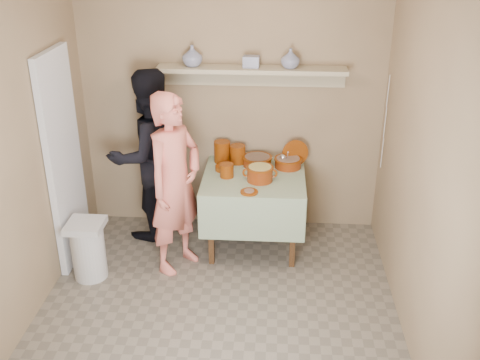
# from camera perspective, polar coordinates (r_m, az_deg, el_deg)

# --- Properties ---
(ground) EXTENTS (3.50, 3.50, 0.00)m
(ground) POSITION_cam_1_polar(r_m,az_deg,el_deg) (4.70, -2.52, -14.45)
(ground) COLOR #6F6557
(ground) RESTS_ON ground
(tile_panel) EXTENTS (0.06, 0.70, 2.00)m
(tile_panel) POSITION_cam_1_polar(r_m,az_deg,el_deg) (5.32, -17.43, 1.87)
(tile_panel) COLOR silver
(tile_panel) RESTS_ON ground
(plate_stack_a) EXTENTS (0.16, 0.16, 0.22)m
(plate_stack_a) POSITION_cam_1_polar(r_m,az_deg,el_deg) (5.63, -1.83, 2.89)
(plate_stack_a) COLOR #652300
(plate_stack_a) RESTS_ON serving_table
(plate_stack_b) EXTENTS (0.15, 0.15, 0.18)m
(plate_stack_b) POSITION_cam_1_polar(r_m,az_deg,el_deg) (5.61, -0.23, 2.63)
(plate_stack_b) COLOR #652300
(plate_stack_b) RESTS_ON serving_table
(bowl_stack) EXTENTS (0.13, 0.13, 0.13)m
(bowl_stack) POSITION_cam_1_polar(r_m,az_deg,el_deg) (5.31, -1.35, 0.97)
(bowl_stack) COLOR #652300
(bowl_stack) RESTS_ON serving_table
(empty_bowl) EXTENTS (0.16, 0.16, 0.05)m
(empty_bowl) POSITION_cam_1_polar(r_m,az_deg,el_deg) (5.47, -1.70, 1.23)
(empty_bowl) COLOR #652300
(empty_bowl) RESTS_ON serving_table
(propped_lid) EXTENTS (0.27, 0.12, 0.27)m
(propped_lid) POSITION_cam_1_polar(r_m,az_deg,el_deg) (5.59, 5.63, 2.74)
(propped_lid) COLOR #652300
(propped_lid) RESTS_ON serving_table
(vase_right) EXTENTS (0.23, 0.23, 0.18)m
(vase_right) POSITION_cam_1_polar(r_m,az_deg,el_deg) (5.35, 5.14, 12.20)
(vase_right) COLOR navy
(vase_right) RESTS_ON wall_shelf
(vase_left) EXTENTS (0.21, 0.21, 0.20)m
(vase_left) POSITION_cam_1_polar(r_m,az_deg,el_deg) (5.43, -4.87, 12.47)
(vase_left) COLOR navy
(vase_left) RESTS_ON wall_shelf
(ceramic_box) EXTENTS (0.16, 0.12, 0.11)m
(ceramic_box) POSITION_cam_1_polar(r_m,az_deg,el_deg) (5.37, 1.15, 11.92)
(ceramic_box) COLOR navy
(ceramic_box) RESTS_ON wall_shelf
(person_cook) EXTENTS (0.67, 0.73, 1.68)m
(person_cook) POSITION_cam_1_polar(r_m,az_deg,el_deg) (5.03, -6.61, -0.41)
(person_cook) COLOR #E37062
(person_cook) RESTS_ON ground
(person_helper) EXTENTS (1.07, 1.04, 1.74)m
(person_helper) POSITION_cam_1_polar(r_m,az_deg,el_deg) (5.61, -9.24, 2.45)
(person_helper) COLOR black
(person_helper) RESTS_ON ground
(room_shell) EXTENTS (3.04, 3.54, 2.62)m
(room_shell) POSITION_cam_1_polar(r_m,az_deg,el_deg) (3.88, -2.95, 4.29)
(room_shell) COLOR #957C5B
(room_shell) RESTS_ON ground
(serving_table) EXTENTS (0.97, 0.97, 0.76)m
(serving_table) POSITION_cam_1_polar(r_m,az_deg,el_deg) (5.42, 1.43, -0.64)
(serving_table) COLOR #4C2D16
(serving_table) RESTS_ON ground
(cazuela_meat_a) EXTENTS (0.30, 0.30, 0.10)m
(cazuela_meat_a) POSITION_cam_1_polar(r_m,az_deg,el_deg) (5.56, 1.77, 2.04)
(cazuela_meat_a) COLOR #61210B
(cazuela_meat_a) RESTS_ON serving_table
(cazuela_meat_b) EXTENTS (0.28, 0.28, 0.10)m
(cazuela_meat_b) POSITION_cam_1_polar(r_m,az_deg,el_deg) (5.54, 4.90, 1.86)
(cazuela_meat_b) COLOR #61210B
(cazuela_meat_b) RESTS_ON serving_table
(ladle) EXTENTS (0.08, 0.26, 0.19)m
(ladle) POSITION_cam_1_polar(r_m,az_deg,el_deg) (5.50, 4.43, 2.30)
(ladle) COLOR silver
(ladle) RESTS_ON cazuela_meat_b
(cazuela_rice) EXTENTS (0.33, 0.25, 0.14)m
(cazuela_rice) POSITION_cam_1_polar(r_m,az_deg,el_deg) (5.22, 2.04, 0.78)
(cazuela_rice) COLOR #61210B
(cazuela_rice) RESTS_ON serving_table
(front_plate) EXTENTS (0.16, 0.16, 0.03)m
(front_plate) POSITION_cam_1_polar(r_m,az_deg,el_deg) (5.01, 0.94, -1.20)
(front_plate) COLOR #652300
(front_plate) RESTS_ON serving_table
(wall_shelf) EXTENTS (1.80, 0.25, 0.21)m
(wall_shelf) POSITION_cam_1_polar(r_m,az_deg,el_deg) (5.43, 1.18, 10.97)
(wall_shelf) COLOR tan
(wall_shelf) RESTS_ON room_shell
(trash_bin) EXTENTS (0.32, 0.32, 0.56)m
(trash_bin) POSITION_cam_1_polar(r_m,az_deg,el_deg) (5.27, -15.15, -6.82)
(trash_bin) COLOR silver
(trash_bin) RESTS_ON ground
(electrical_cord) EXTENTS (0.01, 0.05, 0.90)m
(electrical_cord) POSITION_cam_1_polar(r_m,az_deg,el_deg) (5.47, 14.52, 5.67)
(electrical_cord) COLOR silver
(electrical_cord) RESTS_ON wall_shelf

